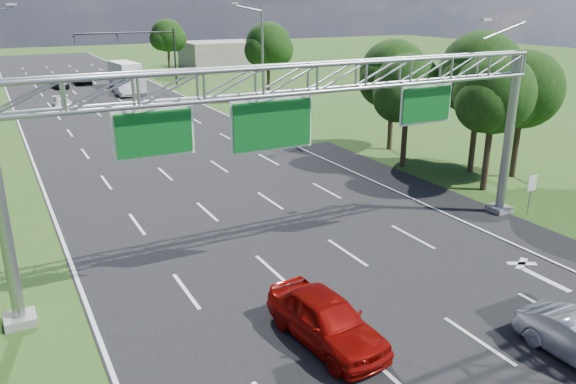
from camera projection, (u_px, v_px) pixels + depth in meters
ground at (176, 158)px, 38.79m from camera, size 220.00×220.00×0.00m
road at (176, 158)px, 38.79m from camera, size 18.00×180.00×0.02m
road_flare at (452, 204)px, 29.96m from camera, size 3.00×30.00×0.02m
sign_gantry at (314, 93)px, 21.67m from camera, size 23.50×1.00×9.56m
regulatory_sign at (531, 187)px, 27.93m from camera, size 0.60×0.08×2.10m
traffic_signal at (147, 44)px, 69.68m from camera, size 12.21×0.24×7.00m
streetlight_r_mid at (261, 56)px, 50.37m from camera, size 2.97×0.22×10.16m
tree_cluster_right at (456, 86)px, 34.63m from camera, size 9.91×14.60×8.68m
tree_verge_rd at (269, 47)px, 59.19m from camera, size 5.76×4.80×8.28m
tree_verge_re at (168, 37)px, 83.50m from camera, size 5.76×4.80×7.84m
building_right at (221, 54)px, 92.26m from camera, size 12.00×9.00×4.00m
red_coupe at (326, 319)px, 17.61m from camera, size 2.33×4.92×1.63m
car_queue_a at (63, 104)px, 55.25m from camera, size 1.91×4.39×1.26m
car_queue_b at (82, 79)px, 73.04m from camera, size 2.27×4.65×1.27m
car_queue_c at (60, 83)px, 69.46m from camera, size 2.01×4.03×1.32m
car_queue_d at (123, 90)px, 63.70m from camera, size 1.50×4.07×1.33m
box_truck at (127, 76)px, 68.60m from camera, size 2.91×8.55×3.18m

